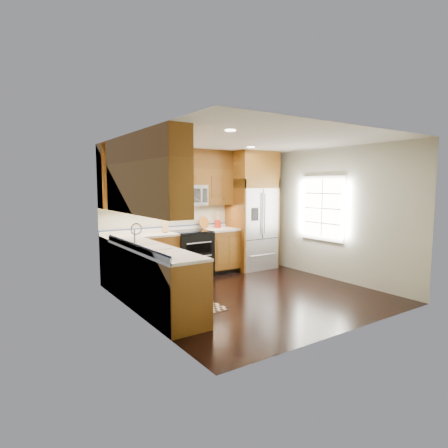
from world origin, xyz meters
TOP-DOWN VIEW (x-y plane):
  - ground at (0.00, 0.00)m, footprint 4.00×4.00m
  - wall_back at (0.00, 2.00)m, footprint 4.00×0.02m
  - wall_left at (-2.00, 0.00)m, footprint 0.02×4.00m
  - wall_right at (2.00, 0.00)m, footprint 0.02×4.00m
  - window at (1.98, 0.20)m, footprint 0.04×1.10m
  - base_cabinets at (-1.23, 0.90)m, footprint 2.85×3.00m
  - countertop at (-1.09, 1.01)m, footprint 2.86×3.01m
  - upper_cabinets at (-1.15, 1.09)m, footprint 2.85×3.00m
  - range at (-0.25, 1.67)m, footprint 0.76×0.67m
  - microwave at (-0.25, 1.80)m, footprint 0.76×0.40m
  - refrigerator at (1.30, 1.63)m, footprint 0.98×0.75m
  - sink_faucet at (-1.73, 0.23)m, footprint 0.54×0.44m
  - rug at (-1.20, 0.20)m, footprint 0.89×1.39m
  - knife_block at (-0.77, 1.77)m, footprint 0.14×0.16m
  - utensil_crock at (0.53, 1.86)m, footprint 0.17×0.17m
  - cutting_board at (0.19, 1.88)m, footprint 0.32×0.32m

SIDE VIEW (x-z plane):
  - ground at x=0.00m, z-range 0.00..0.00m
  - rug at x=-1.20m, z-range 0.00..0.01m
  - base_cabinets at x=-1.23m, z-range 0.00..0.90m
  - range at x=-0.25m, z-range 0.00..0.94m
  - countertop at x=-1.09m, z-range 0.90..0.94m
  - cutting_board at x=0.19m, z-range 0.94..0.96m
  - sink_faucet at x=-1.73m, z-range 0.81..1.18m
  - knife_block at x=-0.77m, z-range 0.91..1.20m
  - utensil_crock at x=0.53m, z-range 0.88..1.25m
  - wall_back at x=0.00m, z-range 0.00..2.60m
  - wall_left at x=-2.00m, z-range 0.00..2.60m
  - wall_right at x=2.00m, z-range 0.00..2.60m
  - refrigerator at x=1.30m, z-range 0.00..2.60m
  - window at x=1.98m, z-range 0.75..2.05m
  - microwave at x=-0.25m, z-range 1.45..1.87m
  - upper_cabinets at x=-1.15m, z-range 1.45..2.60m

